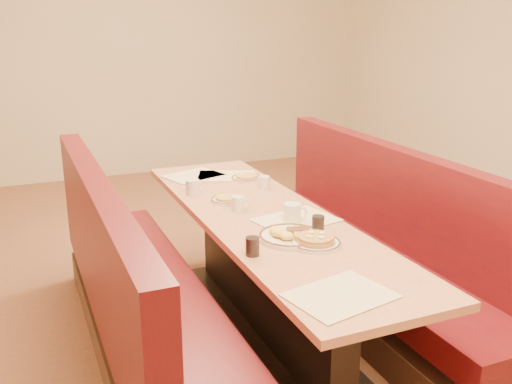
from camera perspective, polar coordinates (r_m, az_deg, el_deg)
name	(u,v)px	position (r m, az deg, el deg)	size (l,w,h in m)	color
ground	(265,335)	(3.47, 0.86, -14.12)	(8.00, 8.00, 0.00)	#9E6647
diner_table	(265,277)	(3.30, 0.89, -8.54)	(0.70, 2.50, 0.75)	black
booth_left	(137,303)	(3.11, -11.77, -10.86)	(0.55, 2.50, 1.05)	#4C3326
booth_right	(372,259)	(3.64, 11.55, -6.60)	(0.55, 2.50, 1.05)	#4C3326
placemat_near_left	(340,295)	(2.29, 8.44, -10.19)	(0.39, 0.29, 0.00)	beige
placemat_near_right	(296,220)	(3.08, 4.03, -2.79)	(0.41, 0.31, 0.00)	beige
placemat_far_left	(193,175)	(3.97, -6.30, 1.67)	(0.37, 0.28, 0.00)	beige
placemat_far_right	(226,176)	(3.94, -2.97, 1.63)	(0.39, 0.29, 0.00)	beige
pancake_plate	(316,241)	(2.76, 5.98, -4.92)	(0.25, 0.25, 0.06)	white
eggs_plate	(290,235)	(2.82, 3.41, -4.35)	(0.32, 0.32, 0.06)	white
extra_plate_mid	(247,178)	(3.85, -0.95, 1.45)	(0.21, 0.21, 0.04)	white
extra_plate_far	(227,199)	(3.40, -2.93, -0.71)	(0.19, 0.19, 0.04)	white
coffee_mug_a	(293,212)	(3.06, 3.71, -2.03)	(0.13, 0.09, 0.10)	white
coffee_mug_b	(239,203)	(3.23, -1.75, -1.11)	(0.11, 0.08, 0.08)	white
coffee_mug_c	(264,182)	(3.65, 0.84, 1.02)	(0.10, 0.07, 0.08)	white
coffee_mug_d	(193,187)	(3.55, -6.30, 0.54)	(0.12, 0.08, 0.09)	white
soda_tumbler_near	(252,247)	(2.62, -0.35, -5.47)	(0.06, 0.06, 0.09)	black
soda_tumbler_mid	(318,224)	(2.91, 6.22, -3.21)	(0.06, 0.06, 0.09)	black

